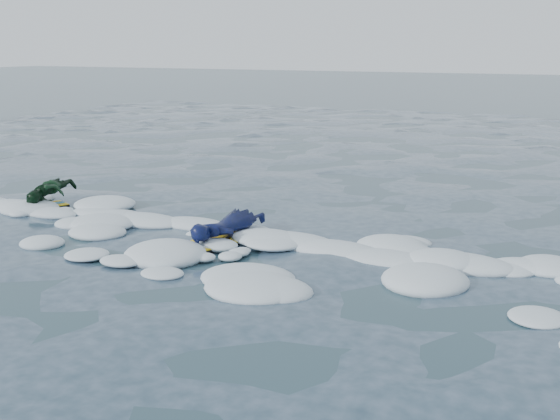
{
  "coord_description": "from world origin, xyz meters",
  "views": [
    {
      "loc": [
        5.06,
        -6.84,
        2.65
      ],
      "look_at": [
        1.05,
        1.6,
        0.43
      ],
      "focal_mm": 45.0,
      "sensor_mm": 36.0,
      "label": 1
    }
  ],
  "objects": [
    {
      "name": "ground",
      "position": [
        0.0,
        0.0,
        0.0
      ],
      "size": [
        120.0,
        120.0,
        0.0
      ],
      "primitive_type": "plane",
      "color": "#172A39",
      "rests_on": "ground"
    },
    {
      "name": "foam_band",
      "position": [
        0.0,
        1.03,
        0.0
      ],
      "size": [
        12.0,
        3.1,
        0.3
      ],
      "primitive_type": null,
      "color": "silver",
      "rests_on": "ground"
    },
    {
      "name": "prone_woman_unit",
      "position": [
        0.41,
        1.24,
        0.19
      ],
      "size": [
        0.81,
        1.53,
        0.37
      ],
      "rotation": [
        0.0,
        0.0,
        1.24
      ],
      "color": "black",
      "rests_on": "ground"
    },
    {
      "name": "prone_child_unit",
      "position": [
        -3.29,
        1.83,
        0.22
      ],
      "size": [
        0.75,
        1.23,
        0.44
      ],
      "rotation": [
        0.0,
        0.0,
        1.15
      ],
      "color": "black",
      "rests_on": "ground"
    }
  ]
}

